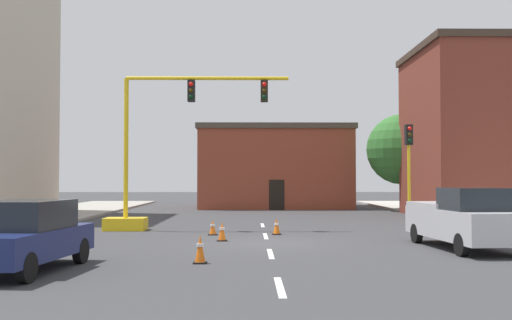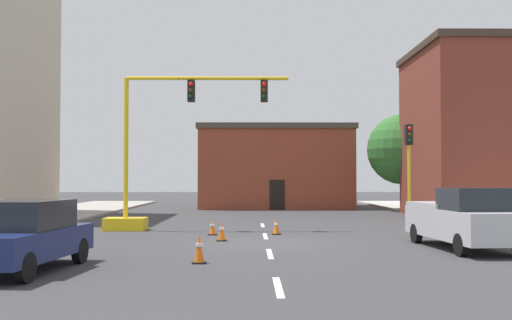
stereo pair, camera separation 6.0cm
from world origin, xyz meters
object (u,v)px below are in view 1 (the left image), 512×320
at_px(traffic_cone_roadside_c, 222,232).
at_px(traffic_cone_roadside_d, 277,227).
at_px(pickup_truck_silver, 465,219).
at_px(traffic_signal_gantry, 148,181).
at_px(sedan_navy_near_left, 25,235).
at_px(tree_right_far, 402,149).
at_px(traffic_light_pole_right, 409,152).
at_px(traffic_cone_roadside_a, 213,228).
at_px(traffic_cone_roadside_b, 200,249).

distance_m(traffic_cone_roadside_c, traffic_cone_roadside_d, 3.25).
bearing_deg(traffic_cone_roadside_c, pickup_truck_silver, -17.82).
xyz_separation_m(traffic_signal_gantry, sedan_navy_near_left, (-1.02, -11.66, -1.30)).
bearing_deg(sedan_navy_near_left, traffic_signal_gantry, 84.98).
bearing_deg(traffic_cone_roadside_d, tree_right_far, 61.01).
xyz_separation_m(traffic_signal_gantry, tree_right_far, (15.25, 15.35, 2.15)).
height_order(tree_right_far, sedan_navy_near_left, tree_right_far).
bearing_deg(tree_right_far, traffic_light_pole_right, -103.27).
xyz_separation_m(pickup_truck_silver, traffic_cone_roadside_a, (-8.46, 4.86, -0.67)).
xyz_separation_m(traffic_cone_roadside_b, traffic_cone_roadside_d, (2.43, 8.19, -0.05)).
distance_m(traffic_light_pole_right, sedan_navy_near_left, 18.46).
xyz_separation_m(traffic_signal_gantry, pickup_truck_silver, (11.46, -7.13, -1.21)).
bearing_deg(traffic_cone_roadside_c, sedan_navy_near_left, -122.46).
bearing_deg(traffic_signal_gantry, traffic_cone_roadside_b, -72.94).
xyz_separation_m(pickup_truck_silver, traffic_cone_roadside_c, (-7.97, 2.56, -0.63)).
distance_m(pickup_truck_silver, traffic_cone_roadside_b, 8.90).
distance_m(traffic_cone_roadside_b, traffic_cone_roadside_c, 5.73).
height_order(traffic_cone_roadside_a, traffic_cone_roadside_b, traffic_cone_roadside_b).
bearing_deg(sedan_navy_near_left, traffic_cone_roadside_a, 66.79).
xyz_separation_m(traffic_light_pole_right, traffic_cone_roadside_c, (-8.44, -5.81, -3.18)).
distance_m(sedan_navy_near_left, traffic_cone_roadside_c, 8.42).
height_order(traffic_signal_gantry, sedan_navy_near_left, traffic_signal_gantry).
xyz_separation_m(pickup_truck_silver, sedan_navy_near_left, (-12.48, -4.52, -0.09)).
bearing_deg(traffic_cone_roadside_c, tree_right_far, 59.41).
bearing_deg(traffic_cone_roadside_c, traffic_signal_gantry, 127.33).
height_order(traffic_light_pole_right, traffic_cone_roadside_a, traffic_light_pole_right).
bearing_deg(sedan_navy_near_left, traffic_cone_roadside_b, 18.08).
bearing_deg(tree_right_far, pickup_truck_silver, -99.59).
distance_m(sedan_navy_near_left, traffic_cone_roadside_d, 11.64).
bearing_deg(tree_right_far, traffic_cone_roadside_b, -115.26).
distance_m(pickup_truck_silver, traffic_cone_roadside_c, 8.40).
relative_size(traffic_light_pole_right, traffic_cone_roadside_d, 7.19).
distance_m(traffic_cone_roadside_b, traffic_cone_roadside_d, 8.55).
xyz_separation_m(traffic_light_pole_right, pickup_truck_silver, (-0.47, -8.37, -2.55)).
distance_m(tree_right_far, traffic_cone_roadside_d, 20.34).
xyz_separation_m(sedan_navy_near_left, traffic_cone_roadside_b, (4.18, 1.37, -0.51)).
distance_m(sedan_navy_near_left, traffic_cone_roadside_a, 10.23).
distance_m(traffic_light_pole_right, traffic_cone_roadside_a, 10.12).
distance_m(traffic_cone_roadside_a, traffic_cone_roadside_d, 2.60).
xyz_separation_m(traffic_light_pole_right, traffic_cone_roadside_b, (-8.77, -11.53, -3.15)).
bearing_deg(traffic_cone_roadside_a, traffic_cone_roadside_d, 3.79).
xyz_separation_m(traffic_light_pole_right, traffic_cone_roadside_d, (-6.34, -3.34, -3.20)).
bearing_deg(tree_right_far, traffic_signal_gantry, -134.83).
bearing_deg(pickup_truck_silver, traffic_cone_roadside_a, 150.11).
height_order(traffic_signal_gantry, traffic_cone_roadside_c, traffic_signal_gantry).
bearing_deg(tree_right_far, sedan_navy_near_left, -121.09).
distance_m(tree_right_far, traffic_cone_roadside_c, 23.47).
xyz_separation_m(traffic_cone_roadside_a, traffic_cone_roadside_d, (2.59, 0.17, 0.03)).
distance_m(traffic_light_pole_right, traffic_cone_roadside_b, 14.82).
bearing_deg(pickup_truck_silver, traffic_cone_roadside_b, -159.15).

